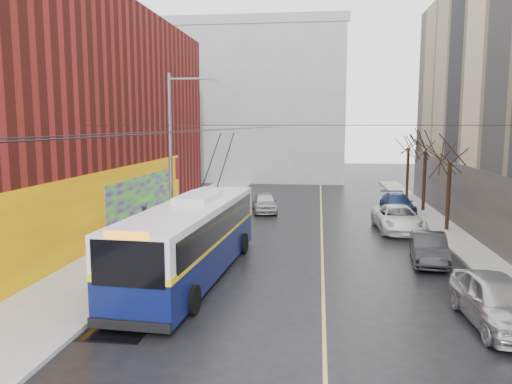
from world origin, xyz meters
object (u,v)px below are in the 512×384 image
(pedestrian_a, at_px, (146,221))
(pedestrian_b, at_px, (146,223))
(parked_car_a, at_px, (497,301))
(following_car, at_px, (264,202))
(tree_mid, at_px, (426,141))
(parked_car_d, at_px, (397,204))
(streetlight_pole, at_px, (173,156))
(parked_car_b, at_px, (429,248))
(pedestrian_c, at_px, (176,219))
(trolleybus, at_px, (192,238))
(tree_near, at_px, (451,149))
(parked_car_c, at_px, (398,219))
(tree_far, at_px, (409,140))

(pedestrian_a, relative_size, pedestrian_b, 1.11)
(parked_car_a, bearing_deg, following_car, 112.90)
(tree_mid, bearing_deg, parked_car_a, -95.29)
(parked_car_d, xyz_separation_m, pedestrian_b, (-15.45, -10.10, 0.20))
(streetlight_pole, relative_size, parked_car_b, 2.11)
(parked_car_a, bearing_deg, pedestrian_c, 137.71)
(parked_car_a, bearing_deg, pedestrian_a, 142.32)
(tree_mid, bearing_deg, pedestrian_a, -148.23)
(trolleybus, height_order, parked_car_d, trolleybus)
(pedestrian_c, bearing_deg, tree_near, -120.97)
(streetlight_pole, bearing_deg, tree_near, 21.62)
(following_car, height_order, pedestrian_b, pedestrian_b)
(tree_mid, distance_m, parked_car_c, 8.96)
(tree_near, xyz_separation_m, parked_car_c, (-2.91, -0.19, -4.21))
(streetlight_pole, height_order, following_car, streetlight_pole)
(trolleybus, relative_size, parked_car_b, 3.01)
(streetlight_pole, height_order, tree_mid, streetlight_pole)
(streetlight_pole, relative_size, parked_car_d, 1.83)
(parked_car_b, distance_m, pedestrian_c, 13.92)
(parked_car_c, bearing_deg, pedestrian_a, -168.81)
(streetlight_pole, bearing_deg, parked_car_b, -5.91)
(tree_near, bearing_deg, pedestrian_b, -167.07)
(pedestrian_a, bearing_deg, pedestrian_c, -59.48)
(tree_near, distance_m, tree_far, 14.00)
(pedestrian_a, bearing_deg, streetlight_pole, -123.75)
(parked_car_d, bearing_deg, streetlight_pole, -139.97)
(trolleybus, xyz_separation_m, parked_car_a, (11.03, -3.95, -0.84))
(tree_near, height_order, pedestrian_a, tree_near)
(tree_near, distance_m, tree_mid, 7.01)
(trolleybus, bearing_deg, streetlight_pole, 117.85)
(trolleybus, bearing_deg, pedestrian_a, 126.69)
(pedestrian_b, bearing_deg, parked_car_d, -12.42)
(parked_car_a, bearing_deg, tree_near, 79.33)
(trolleybus, height_order, parked_car_c, trolleybus)
(tree_mid, xyz_separation_m, pedestrian_a, (-17.50, -10.83, -4.26))
(trolleybus, bearing_deg, following_car, 88.73)
(streetlight_pole, distance_m, tree_far, 25.09)
(parked_car_b, distance_m, parked_car_d, 13.41)
(tree_far, height_order, parked_car_b, tree_far)
(parked_car_b, relative_size, parked_car_c, 0.77)
(trolleybus, bearing_deg, parked_car_b, 21.30)
(trolleybus, xyz_separation_m, parked_car_b, (10.44, 3.36, -0.97))
(parked_car_a, distance_m, following_car, 22.29)
(tree_far, bearing_deg, following_car, -143.88)
(trolleybus, distance_m, parked_car_b, 11.01)
(pedestrian_a, bearing_deg, parked_car_d, -48.51)
(tree_mid, bearing_deg, streetlight_pole, -139.35)
(streetlight_pole, bearing_deg, pedestrian_c, 104.91)
(pedestrian_a, bearing_deg, tree_mid, -49.40)
(parked_car_d, height_order, pedestrian_a, pedestrian_a)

